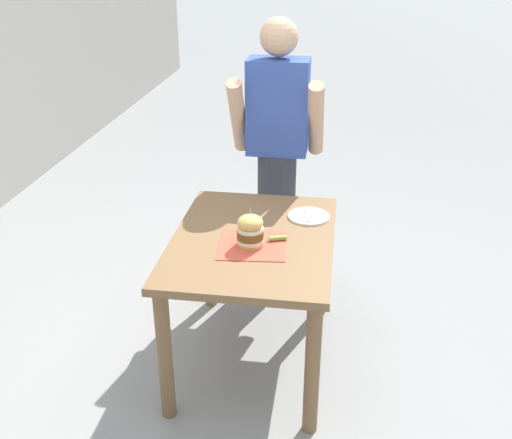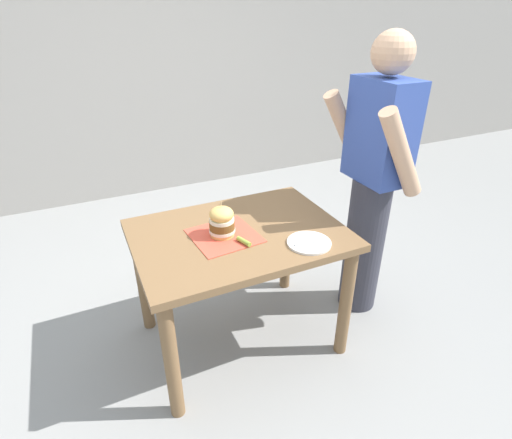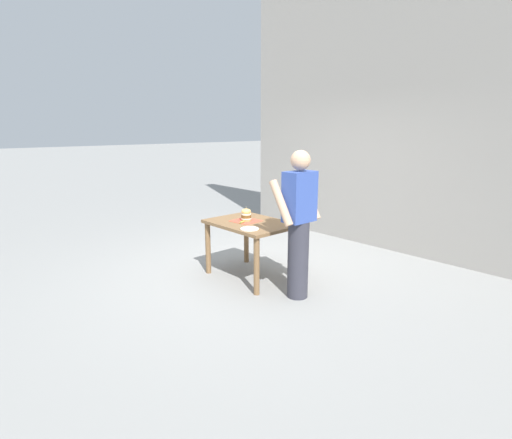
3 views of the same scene
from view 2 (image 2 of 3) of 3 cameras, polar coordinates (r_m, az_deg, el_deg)
ground_plane at (r=2.54m, az=-2.13°, el=-16.38°), size 80.00×80.00×0.00m
patio_table at (r=2.15m, az=-2.42°, el=-4.64°), size 0.80×1.09×0.74m
serving_paper at (r=2.06m, az=-4.56°, el=-2.31°), size 0.35×0.35×0.00m
sandwich at (r=2.02m, az=-4.88°, el=-0.31°), size 0.13×0.13×0.19m
pickle_spear at (r=1.97m, az=-1.75°, el=-3.14°), size 0.09×0.05×0.02m
side_plate_with_forks at (r=2.00m, az=7.59°, el=-3.31°), size 0.22×0.22×0.02m
diner_across_table at (r=2.42m, az=16.37°, el=5.23°), size 0.55×0.35×1.69m
parked_car_near_curb at (r=10.33m, az=23.71°, el=20.15°), size 4.34×2.14×1.60m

